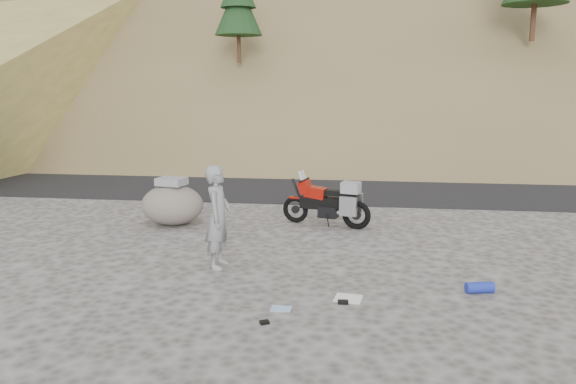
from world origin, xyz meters
TOP-DOWN VIEW (x-y plane):
  - ground at (0.00, 0.00)m, footprint 140.00×140.00m
  - road at (0.00, 9.00)m, footprint 120.00×7.00m
  - motorcycle at (0.47, 3.28)m, footprint 2.17×0.98m
  - man at (-1.39, -0.03)m, footprint 0.49×0.72m
  - boulder at (-3.30, 2.94)m, footprint 1.88×1.76m
  - gear_white_cloth at (1.02, -1.31)m, footprint 0.47×0.43m
  - gear_blue_mat at (3.14, -0.77)m, footprint 0.48×0.27m
  - gear_glove_a at (0.95, -1.51)m, footprint 0.17×0.13m
  - gear_glove_b at (-0.14, -2.40)m, footprint 0.16×0.15m
  - gear_blue_cloth at (0.02, -1.85)m, footprint 0.31×0.23m

SIDE VIEW (x-z plane):
  - ground at x=0.00m, z-range 0.00..0.00m
  - road at x=0.00m, z-range -0.03..0.03m
  - man at x=-1.39m, z-range -0.95..0.95m
  - gear_blue_cloth at x=0.02m, z-range 0.00..0.01m
  - gear_white_cloth at x=1.02m, z-range 0.00..0.01m
  - gear_glove_b at x=-0.14m, z-range 0.00..0.04m
  - gear_glove_a at x=0.95m, z-range 0.00..0.05m
  - gear_blue_mat at x=3.14m, z-range 0.00..0.18m
  - boulder at x=-3.30m, z-range -0.07..1.08m
  - motorcycle at x=0.47m, z-range -0.10..1.22m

